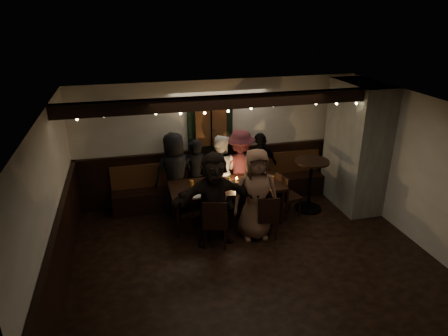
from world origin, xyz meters
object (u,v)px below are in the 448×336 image
object	(u,v)px
person_b	(195,174)
person_g	(256,195)
high_top	(311,179)
dining_table	(226,188)
chair_near_right	(267,215)
person_f	(214,199)
chair_end	(286,193)
person_c	(220,171)
person_d	(240,168)
person_a	(175,173)
chair_near_left	(215,221)
person_e	(260,168)

from	to	relation	value
person_b	person_g	world-z (taller)	person_g
high_top	person_g	bearing A→B (deg)	-152.84
dining_table	person_b	bearing A→B (deg)	121.84
chair_near_right	person_f	distance (m)	1.02
chair_near_right	chair_end	world-z (taller)	chair_end
person_c	person_d	distance (m)	0.44
chair_near_right	person_a	size ratio (longest dim) A/B	0.52
person_c	chair_near_left	bearing A→B (deg)	94.89
chair_near_right	person_d	bearing A→B (deg)	92.97
person_a	person_d	distance (m)	1.37
dining_table	high_top	xyz separation A→B (m)	(1.79, 0.05, -0.02)
chair_near_left	person_e	bearing A→B (deg)	48.77
chair_near_right	chair_end	xyz separation A→B (m)	(0.64, 0.71, 0.03)
person_b	person_f	size ratio (longest dim) A/B	0.87
person_g	chair_near_left	bearing A→B (deg)	-162.73
chair_near_left	person_d	bearing A→B (deg)	59.55
person_a	person_g	distance (m)	1.86
dining_table	chair_end	world-z (taller)	dining_table
chair_near_right	person_d	distance (m)	1.51
high_top	person_d	distance (m)	1.46
dining_table	chair_near_left	xyz separation A→B (m)	(-0.42, -0.85, -0.19)
chair_near_right	chair_end	bearing A→B (deg)	47.79
person_e	person_f	distance (m)	1.87
chair_near_left	person_b	size ratio (longest dim) A/B	0.63
person_b	chair_near_right	bearing A→B (deg)	115.04
dining_table	chair_near_left	size ratio (longest dim) A/B	2.34
high_top	person_g	world-z (taller)	person_g
person_a	person_f	world-z (taller)	person_f
person_b	person_f	world-z (taller)	person_f
high_top	chair_end	bearing A→B (deg)	-164.85
person_b	person_d	size ratio (longest dim) A/B	0.91
person_e	person_g	size ratio (longest dim) A/B	0.91
chair_near_left	high_top	distance (m)	2.39
person_e	chair_near_left	bearing A→B (deg)	24.97
person_e	person_a	bearing A→B (deg)	-24.80
high_top	person_e	size ratio (longest dim) A/B	0.71
chair_near_left	chair_end	bearing A→B (deg)	24.83
chair_near_left	chair_end	world-z (taller)	chair_near_left
chair_near_right	person_f	bearing A→B (deg)	171.31
chair_end	person_e	distance (m)	0.86
person_b	person_f	distance (m)	1.43
chair_near_left	chair_near_right	distance (m)	0.96
person_e	dining_table	bearing A→B (deg)	12.22
person_a	person_c	distance (m)	0.93
high_top	person_c	size ratio (longest dim) A/B	0.70
person_b	chair_end	bearing A→B (deg)	144.68
person_d	dining_table	bearing A→B (deg)	70.58
chair_near_right	person_c	size ratio (longest dim) A/B	0.55
person_b	person_c	world-z (taller)	person_c
dining_table	chair_near_right	world-z (taller)	dining_table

